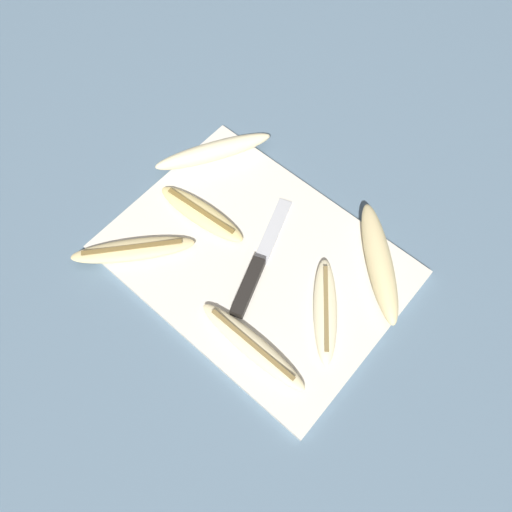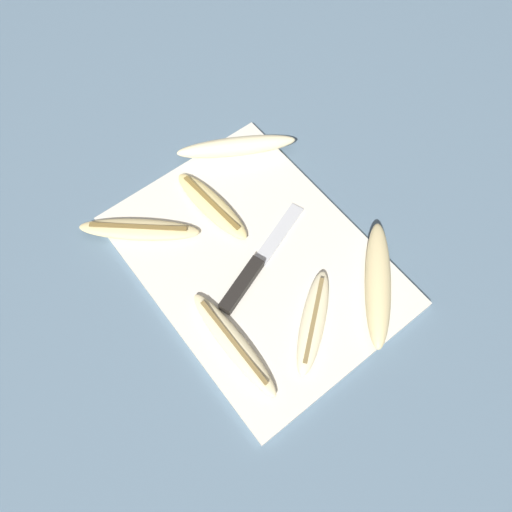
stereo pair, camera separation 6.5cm
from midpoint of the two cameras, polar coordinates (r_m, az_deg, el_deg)
name	(u,v)px [view 1 (the left image)]	position (r m, az deg, el deg)	size (l,w,h in m)	color
ground_plane	(256,262)	(0.79, -2.35, -0.91)	(4.00, 4.00, 0.00)	slate
cutting_board	(256,260)	(0.79, -2.37, -0.72)	(0.44, 0.33, 0.01)	silver
knife	(253,276)	(0.76, -2.79, -2.47)	(0.09, 0.21, 0.02)	black
banana_ripe_center	(379,261)	(0.78, 11.59, -0.82)	(0.18, 0.17, 0.03)	beige
banana_golden_short	(200,215)	(0.82, -8.75, 4.43)	(0.17, 0.05, 0.02)	#EDD689
banana_cream_curved	(252,346)	(0.72, -3.04, -10.45)	(0.19, 0.03, 0.02)	beige
banana_bright_far	(326,309)	(0.74, 5.49, -6.30)	(0.13, 0.15, 0.02)	beige
banana_mellow_near	(133,250)	(0.81, -16.13, 0.48)	(0.16, 0.17, 0.02)	beige
banana_pale_long	(214,151)	(0.88, -7.05, 11.63)	(0.13, 0.20, 0.03)	beige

